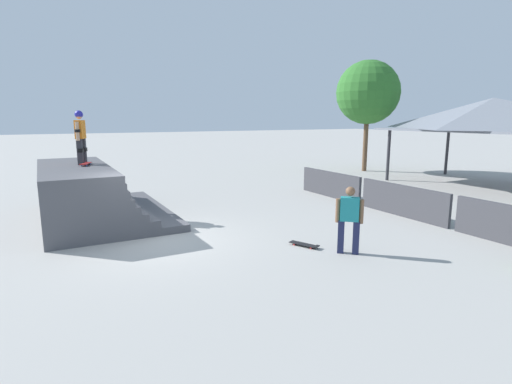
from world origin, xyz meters
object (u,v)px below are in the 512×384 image
(skateboard_on_ground, at_px, (305,244))
(tree_far_back, at_px, (368,93))
(skater_on_deck, at_px, (80,134))
(skateboard_on_deck, at_px, (86,164))
(bystander_walking, at_px, (349,217))

(skateboard_on_ground, bearing_deg, tree_far_back, 107.15)
(skater_on_deck, height_order, skateboard_on_deck, skater_on_deck)
(skateboard_on_ground, relative_size, tree_far_back, 0.12)
(skater_on_deck, relative_size, skateboard_on_ground, 2.10)
(bystander_walking, bearing_deg, skater_on_deck, -12.18)
(tree_far_back, bearing_deg, bystander_walking, -44.66)
(skateboard_on_deck, bearing_deg, skateboard_on_ground, 57.58)
(bystander_walking, relative_size, skateboard_on_ground, 2.00)
(bystander_walking, bearing_deg, skateboard_on_ground, -14.03)
(tree_far_back, bearing_deg, skater_on_deck, -75.21)
(skateboard_on_deck, distance_m, tree_far_back, 17.28)
(skater_on_deck, bearing_deg, bystander_walking, 57.89)
(tree_far_back, bearing_deg, skateboard_on_deck, -73.84)
(skateboard_on_deck, bearing_deg, tree_far_back, 125.20)
(bystander_walking, height_order, skateboard_on_ground, bystander_walking)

